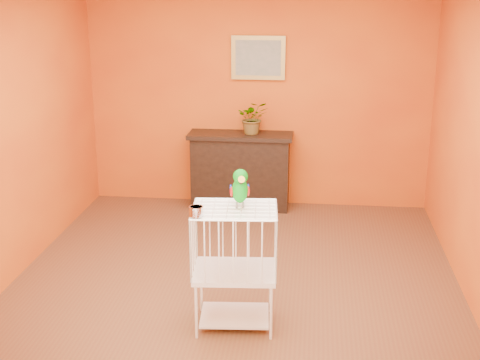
# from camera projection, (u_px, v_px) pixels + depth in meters

# --- Properties ---
(ground) EXTENTS (4.50, 4.50, 0.00)m
(ground) POSITION_uv_depth(u_px,v_px,m) (235.00, 281.00, 6.04)
(ground) COLOR brown
(ground) RESTS_ON ground
(room_shell) EXTENTS (4.50, 4.50, 4.50)m
(room_shell) POSITION_uv_depth(u_px,v_px,m) (235.00, 108.00, 5.58)
(room_shell) COLOR orange
(room_shell) RESTS_ON ground
(console_cabinet) EXTENTS (1.21, 0.43, 0.90)m
(console_cabinet) POSITION_uv_depth(u_px,v_px,m) (240.00, 171.00, 7.87)
(console_cabinet) COLOR black
(console_cabinet) RESTS_ON ground
(potted_plant) EXTENTS (0.41, 0.44, 0.30)m
(potted_plant) POSITION_uv_depth(u_px,v_px,m) (253.00, 121.00, 7.70)
(potted_plant) COLOR #26722D
(potted_plant) RESTS_ON console_cabinet
(framed_picture) EXTENTS (0.62, 0.04, 0.50)m
(framed_picture) POSITION_uv_depth(u_px,v_px,m) (258.00, 58.00, 7.64)
(framed_picture) COLOR olive
(framed_picture) RESTS_ON room_shell
(birdcage) EXTENTS (0.66, 0.53, 0.97)m
(birdcage) POSITION_uv_depth(u_px,v_px,m) (235.00, 266.00, 5.15)
(birdcage) COLOR white
(birdcage) RESTS_ON ground
(feed_cup) EXTENTS (0.10, 0.10, 0.07)m
(feed_cup) POSITION_uv_depth(u_px,v_px,m) (196.00, 211.00, 4.83)
(feed_cup) COLOR silver
(feed_cup) RESTS_ON birdcage
(parrot) EXTENTS (0.16, 0.28, 0.31)m
(parrot) POSITION_uv_depth(u_px,v_px,m) (240.00, 188.00, 4.98)
(parrot) COLOR #59544C
(parrot) RESTS_ON birdcage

